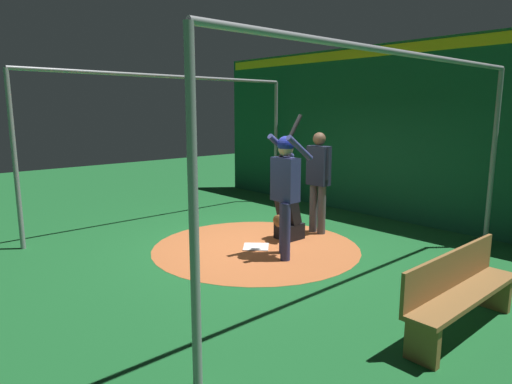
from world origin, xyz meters
The scene contains 10 objects.
ground_plane centered at (0.00, 0.00, 0.00)m, with size 25.52×25.52×0.00m, color #195B28.
dirt_circle centered at (0.00, 0.00, 0.00)m, with size 3.47×3.47×0.01m, color #B76033.
home_plate centered at (0.00, 0.00, 0.01)m, with size 0.42×0.42×0.01m, color white.
batter centered at (-0.03, 0.65, 1.17)m, with size 0.68×0.49×2.22m.
catcher centered at (-0.75, 0.01, 0.37)m, with size 0.58×0.40×0.94m.
umpire centered at (-1.47, 0.08, 1.07)m, with size 0.24×0.49×1.88m.
back_wall centered at (-3.53, 0.00, 1.82)m, with size 0.23×9.52×3.61m.
cage_frame centered at (0.00, 0.00, 2.10)m, with size 5.96×5.18×2.96m.
bat_rack centered at (-3.28, -2.48, 0.49)m, with size 0.82×0.17×1.05m.
bench centered at (0.36, 3.56, 0.45)m, with size 1.94×0.36×0.85m.
Camera 1 is at (4.86, 5.42, 2.30)m, focal length 31.56 mm.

